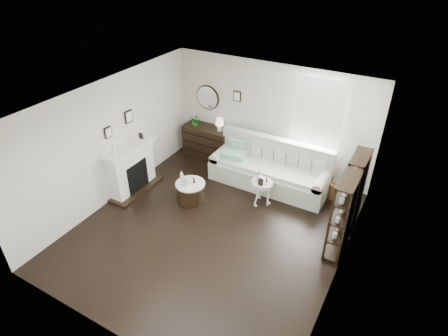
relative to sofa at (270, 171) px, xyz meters
The scene contains 18 objects.
room 1.44m from the sofa, 58.16° to the left, with size 5.50×5.50×5.50m.
fireplace 3.21m from the sofa, 146.19° to the right, with size 0.50×1.40×1.84m.
shelf_unit_far 2.10m from the sofa, 15.14° to the right, with size 0.30×0.80×1.60m.
shelf_unit_near 2.49m from the sofa, 35.95° to the right, with size 0.30×0.80×1.60m.
sofa is the anchor object (origin of this frame).
quilt 0.95m from the sofa, behind, with size 0.55×0.45×0.14m, color #299862.
suitcase 1.35m from the sofa, ahead, with size 0.57×0.19×0.38m, color brown.
dresser 2.01m from the sofa, 168.96° to the left, with size 1.27×0.55×0.85m.
table_lamp 1.77m from the sofa, 166.47° to the left, with size 0.22×0.22×0.35m, color beige, non-canonical shape.
potted_plant 2.40m from the sofa, behind, with size 0.28×0.25×0.32m, color #1B5F1B.
drum_table 1.96m from the sofa, 130.43° to the right, with size 0.66×0.66×0.46m.
pedestal_table 0.85m from the sofa, 79.96° to the right, with size 0.47×0.47×0.57m.
eiffel_drum 1.89m from the sofa, 129.63° to the right, with size 0.12×0.12×0.21m, color black, non-canonical shape.
bottle_drum 2.14m from the sofa, 132.53° to the right, with size 0.07×0.07×0.30m, color silver.
card_frame_drum 2.12m from the sofa, 128.48° to the right, with size 0.16×0.01×0.21m, color silver.
eiffel_ped 0.88m from the sofa, 73.32° to the right, with size 0.10×0.10×0.17m, color black, non-canonical shape.
flask_ped 0.88m from the sofa, 85.43° to the right, with size 0.15×0.15×0.27m, color silver, non-canonical shape.
card_frame_ped 1.00m from the sofa, 80.03° to the right, with size 0.12×0.01×0.16m, color black.
Camera 1 is at (3.05, -4.93, 5.10)m, focal length 30.00 mm.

